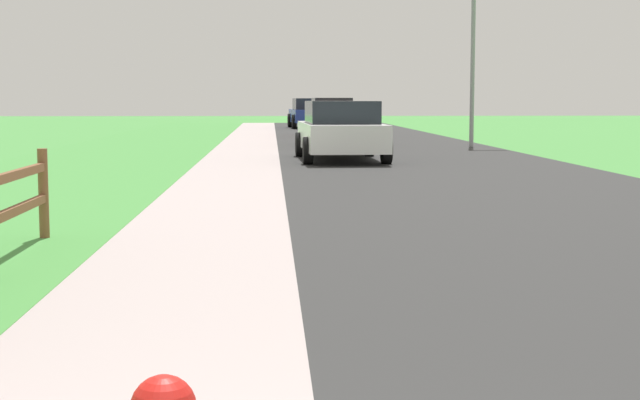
{
  "coord_description": "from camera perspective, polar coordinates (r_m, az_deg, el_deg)",
  "views": [
    {
      "loc": [
        -0.21,
        -1.54,
        1.55
      ],
      "look_at": [
        0.28,
        8.03,
        0.53
      ],
      "focal_mm": 53.33,
      "sensor_mm": 36.0,
      "label": 1
    }
  ],
  "objects": [
    {
      "name": "parked_car_beige",
      "position": [
        31.58,
        0.9,
        4.59
      ],
      "size": [
        2.03,
        4.6,
        1.41
      ],
      "color": "#C6B793",
      "rests_on": "ground"
    },
    {
      "name": "ground_plane",
      "position": [
        26.59,
        -2.49,
        2.74
      ],
      "size": [
        120.0,
        120.0,
        0.0
      ],
      "primitive_type": "plane",
      "color": "#479141"
    },
    {
      "name": "curb_concrete",
      "position": [
        28.72,
        -8.53,
        2.94
      ],
      "size": [
        6.0,
        66.0,
        0.01
      ],
      "primitive_type": "cube",
      "color": "#AF9F9E",
      "rests_on": "ground"
    },
    {
      "name": "parked_car_blue",
      "position": [
        50.8,
        -0.62,
        5.25
      ],
      "size": [
        2.33,
        4.79,
        1.58
      ],
      "color": "navy",
      "rests_on": "ground"
    },
    {
      "name": "parked_car_red",
      "position": [
        40.08,
        0.69,
        5.02
      ],
      "size": [
        2.1,
        4.29,
        1.59
      ],
      "color": "maroon",
      "rests_on": "ground"
    },
    {
      "name": "street_lamp",
      "position": [
        31.31,
        9.38,
        9.46
      ],
      "size": [
        1.17,
        0.2,
        5.7
      ],
      "color": "gray",
      "rests_on": "ground"
    },
    {
      "name": "road_asphalt",
      "position": [
        28.82,
        4.46,
        3.0
      ],
      "size": [
        7.0,
        66.0,
        0.01
      ],
      "primitive_type": "cube",
      "color": "#2C2C2C",
      "rests_on": "ground"
    },
    {
      "name": "grass_verge",
      "position": [
        28.9,
        -11.49,
        2.91
      ],
      "size": [
        5.0,
        66.0,
        0.0
      ],
      "primitive_type": "cube",
      "color": "#479141",
      "rests_on": "ground"
    },
    {
      "name": "parked_suv_white",
      "position": [
        24.09,
        1.25,
        4.22
      ],
      "size": [
        2.22,
        4.96,
        1.5
      ],
      "color": "white",
      "rests_on": "ground"
    }
  ]
}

